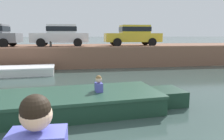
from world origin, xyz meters
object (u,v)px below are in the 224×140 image
at_px(car_left_inner_white, 61,35).
at_px(motorboat_passing, 82,102).
at_px(car_centre_yellow, 133,35).
at_px(boat_moored_west_white, 2,72).
at_px(mooring_bollard_mid, 51,44).

bearing_deg(car_left_inner_white, motorboat_passing, -83.18).
relative_size(motorboat_passing, car_left_inner_white, 1.54).
bearing_deg(car_centre_yellow, car_left_inner_white, 179.97).
height_order(boat_moored_west_white, motorboat_passing, motorboat_passing).
distance_m(boat_moored_west_white, car_left_inner_white, 5.13).
bearing_deg(boat_moored_west_white, mooring_bollard_mid, 36.87).
relative_size(motorboat_passing, mooring_bollard_mid, 13.76).
height_order(boat_moored_west_white, mooring_bollard_mid, mooring_bollard_mid).
bearing_deg(mooring_bollard_mid, car_centre_yellow, 17.56).
distance_m(boat_moored_west_white, motorboat_passing, 7.57).
height_order(car_left_inner_white, car_centre_yellow, same).
bearing_deg(mooring_bollard_mid, motorboat_passing, -78.05).
xyz_separation_m(motorboat_passing, mooring_bollard_mid, (-1.72, 8.15, 1.32)).
height_order(motorboat_passing, car_centre_yellow, car_centre_yellow).
xyz_separation_m(boat_moored_west_white, mooring_bollard_mid, (2.44, 1.83, 1.38)).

